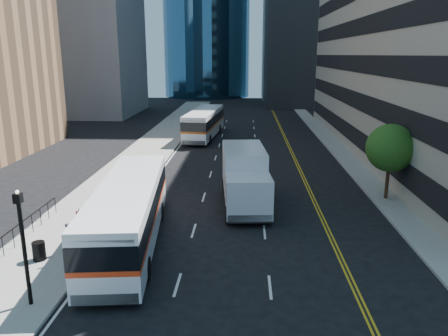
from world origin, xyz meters
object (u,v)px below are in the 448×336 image
(bus_front, at_px, (129,211))
(box_truck, at_px, (245,177))
(street_tree, at_px, (390,148))
(lamp_post, at_px, (24,243))
(bus_rear, at_px, (204,123))
(pedestrian, at_px, (70,238))
(trash_can, at_px, (39,251))

(bus_front, bearing_deg, box_truck, 40.50)
(street_tree, relative_size, box_truck, 0.64)
(lamp_post, height_order, bus_front, lamp_post)
(bus_rear, height_order, box_truck, box_truck)
(lamp_post, relative_size, box_truck, 0.57)
(pedestrian, bearing_deg, lamp_post, -171.78)
(bus_rear, xyz_separation_m, trash_can, (-4.83, -32.88, -1.18))
(bus_front, distance_m, box_truck, 8.66)
(lamp_post, relative_size, pedestrian, 2.95)
(lamp_post, relative_size, trash_can, 5.03)
(trash_can, relative_size, pedestrian, 0.59)
(street_tree, bearing_deg, bus_rear, 122.77)
(bus_rear, bearing_deg, box_truck, -73.20)
(bus_rear, bearing_deg, bus_front, -86.60)
(street_tree, xyz_separation_m, bus_rear, (-14.56, 22.63, -1.85))
(lamp_post, distance_m, pedestrian, 4.95)
(box_truck, bearing_deg, trash_can, -143.28)
(trash_can, xyz_separation_m, pedestrian, (1.18, 0.87, 0.32))
(lamp_post, xyz_separation_m, trash_can, (-1.40, 3.74, -2.12))
(bus_front, relative_size, pedestrian, 8.45)
(box_truck, relative_size, trash_can, 8.77)
(street_tree, height_order, lamp_post, street_tree)
(box_truck, xyz_separation_m, pedestrian, (-8.57, -7.75, -1.03))
(bus_rear, height_order, pedestrian, bus_rear)
(bus_rear, bearing_deg, street_tree, -51.89)
(bus_rear, distance_m, pedestrian, 32.24)
(bus_front, xyz_separation_m, bus_rear, (1.04, 30.56, -0.02))
(bus_front, distance_m, bus_rear, 30.57)
(trash_can, bearing_deg, bus_front, 31.49)
(street_tree, relative_size, bus_front, 0.39)
(bus_rear, xyz_separation_m, pedestrian, (-3.65, -32.02, -0.86))
(trash_can, distance_m, pedestrian, 1.50)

